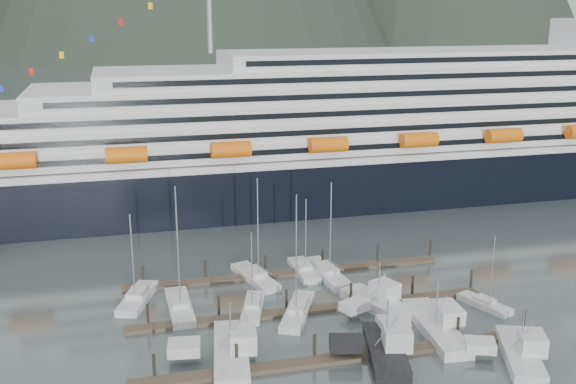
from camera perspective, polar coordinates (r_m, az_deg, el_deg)
name	(u,v)px	position (r m, az deg, el deg)	size (l,w,h in m)	color
ground	(354,317)	(89.20, 5.61, -10.51)	(1600.00, 1600.00, 0.00)	#4D595A
cruise_ship	(401,138)	(145.02, 9.57, 4.55)	(210.00, 30.40, 50.30)	black
dock_near	(343,357)	(79.27, 4.66, -13.77)	(48.18, 2.28, 3.20)	#443A2C
dock_mid	(311,309)	(90.27, 1.96, -9.89)	(48.18, 2.28, 3.20)	#443A2C
dock_far	(287,273)	(101.74, -0.10, -6.86)	(48.18, 2.28, 3.20)	#443A2C
sailboat_a	(138,299)	(95.09, -12.61, -8.83)	(6.24, 10.65, 13.38)	#AFAFAF
sailboat_b	(180,307)	(91.52, -9.15, -9.61)	(3.11, 11.34, 17.90)	#AFAFAF
sailboat_c	(253,308)	(90.52, -2.97, -9.76)	(5.03, 9.36, 11.62)	#AFAFAF
sailboat_d	(298,312)	(89.22, 0.82, -10.10)	(7.42, 11.57, 17.14)	#AFAFAF
sailboat_e	(255,278)	(99.78, -2.80, -7.25)	(5.63, 11.38, 16.27)	#AFAFAF
sailboat_f	(304,271)	(102.28, 1.34, -6.67)	(2.80, 9.31, 12.37)	#AFAFAF
sailboat_g	(326,274)	(101.15, 3.27, -6.94)	(4.45, 12.34, 15.41)	#AFAFAF
sailboat_h	(485,304)	(95.12, 16.30, -9.12)	(4.95, 8.05, 10.73)	#AFAFAF
trawler_a	(230,351)	(79.15, -4.96, -13.29)	(10.41, 14.32, 7.67)	#AFAFAF
trawler_b	(385,349)	(79.98, 8.18, -13.05)	(10.01, 12.74, 7.92)	black
trawler_c	(434,326)	(86.45, 12.28, -11.01)	(10.43, 14.75, 7.43)	#AFAFAF
trawler_d	(519,353)	(82.98, 18.97, -12.74)	(10.05, 12.35, 7.07)	#AFAFAF
trawler_e	(378,303)	(91.42, 7.60, -9.26)	(9.94, 11.82, 7.34)	#AFAFAF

